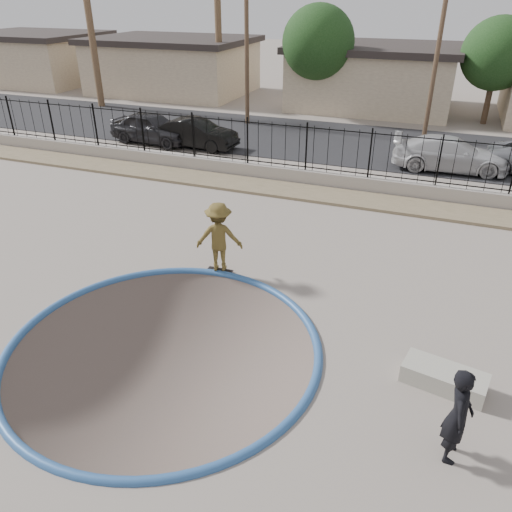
{
  "coord_description": "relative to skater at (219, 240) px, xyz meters",
  "views": [
    {
      "loc": [
        5.04,
        -8.47,
        7.05
      ],
      "look_at": [
        1.04,
        2.0,
        1.02
      ],
      "focal_mm": 35.0,
      "sensor_mm": 36.0,
      "label": 1
    }
  ],
  "objects": [
    {
      "name": "skater",
      "position": [
        0.0,
        0.0,
        0.0
      ],
      "size": [
        1.44,
        1.09,
        1.97
      ],
      "primitive_type": "imported",
      "rotation": [
        0.0,
        0.0,
        3.45
      ],
      "color": "olive",
      "rests_on": "ground"
    },
    {
      "name": "retaining_wall",
      "position": [
        0.24,
        7.76,
        -0.69
      ],
      "size": [
        42.0,
        0.45,
        0.6
      ],
      "primitive_type": "cube",
      "color": "#9D958A",
      "rests_on": "ground"
    },
    {
      "name": "videographer",
      "position": [
        6.26,
        -4.31,
        -0.08
      ],
      "size": [
        0.44,
        0.66,
        1.82
      ],
      "primitive_type": "imported",
      "rotation": [
        0.0,
        0.0,
        1.57
      ],
      "color": "black",
      "rests_on": "ground"
    },
    {
      "name": "car_a",
      "position": [
        -8.74,
        10.86,
        -0.2
      ],
      "size": [
        4.52,
        2.11,
        1.5
      ],
      "primitive_type": "imported",
      "rotation": [
        0.0,
        0.0,
        1.49
      ],
      "color": "black",
      "rests_on": "street"
    },
    {
      "name": "ground",
      "position": [
        0.24,
        9.46,
        -2.09
      ],
      "size": [
        120.0,
        120.0,
        2.2
      ],
      "primitive_type": "cube",
      "color": "gray",
      "rests_on": "ground"
    },
    {
      "name": "concrete_ledge",
      "position": [
        6.08,
        -2.58,
        -0.79
      ],
      "size": [
        1.7,
        0.99,
        0.4
      ],
      "primitive_type": "cube",
      "rotation": [
        0.0,
        0.0,
        -0.19
      ],
      "color": "#A09C8E",
      "rests_on": "ground"
    },
    {
      "name": "utility_pole_mid",
      "position": [
        4.24,
        16.46,
        3.97
      ],
      "size": [
        1.7,
        0.24,
        9.5
      ],
      "color": "#473323",
      "rests_on": "ground"
    },
    {
      "name": "street_tree_left",
      "position": [
        -2.76,
        20.46,
        3.2
      ],
      "size": [
        4.32,
        4.32,
        6.36
      ],
      "color": "#473323",
      "rests_on": "ground"
    },
    {
      "name": "bowl_pit",
      "position": [
        0.24,
        -3.54,
        -0.99
      ],
      "size": [
        6.84,
        6.84,
        1.8
      ],
      "primitive_type": null,
      "color": "#53453F",
      "rests_on": "ground"
    },
    {
      "name": "skateboard",
      "position": [
        0.0,
        0.0,
        -0.93
      ],
      "size": [
        0.74,
        0.21,
        0.06
      ],
      "rotation": [
        0.0,
        0.0,
        0.04
      ],
      "color": "black",
      "rests_on": "ground"
    },
    {
      "name": "car_c",
      "position": [
        5.62,
        11.64,
        -0.25
      ],
      "size": [
        4.97,
        2.32,
        1.4
      ],
      "primitive_type": "imported",
      "rotation": [
        0.0,
        0.0,
        1.65
      ],
      "color": "silver",
      "rests_on": "street"
    },
    {
      "name": "coping_ring",
      "position": [
        0.24,
        -3.54,
        -0.99
      ],
      "size": [
        7.04,
        7.04,
        0.2
      ],
      "primitive_type": "torus",
      "color": "#2B548D",
      "rests_on": "ground"
    },
    {
      "name": "utility_pole_left",
      "position": [
        -5.76,
        16.46,
        3.72
      ],
      "size": [
        1.7,
        0.24,
        9.0
      ],
      "color": "#473323",
      "rests_on": "ground"
    },
    {
      "name": "car_b",
      "position": [
        -6.26,
        10.86,
        -0.26
      ],
      "size": [
        4.23,
        1.58,
        1.38
      ],
      "primitive_type": "imported",
      "rotation": [
        0.0,
        0.0,
        1.54
      ],
      "color": "black",
      "rests_on": "street"
    },
    {
      "name": "street",
      "position": [
        0.24,
        14.46,
        -0.97
      ],
      "size": [
        90.0,
        8.0,
        0.04
      ],
      "primitive_type": "cube",
      "color": "black",
      "rests_on": "ground"
    },
    {
      "name": "street_tree_mid",
      "position": [
        7.24,
        21.46,
        2.85
      ],
      "size": [
        3.96,
        3.96,
        5.83
      ],
      "color": "#473323",
      "rests_on": "ground"
    },
    {
      "name": "fence",
      "position": [
        0.24,
        7.76,
        0.51
      ],
      "size": [
        40.0,
        0.04,
        1.8
      ],
      "color": "black",
      "rests_on": "retaining_wall"
    },
    {
      "name": "house_west",
      "position": [
        -14.76,
        23.96,
        0.99
      ],
      "size": [
        11.6,
        8.6,
        3.9
      ],
      "color": "tan",
      "rests_on": "ground"
    },
    {
      "name": "house_west_far",
      "position": [
        -27.76,
        23.96,
        0.99
      ],
      "size": [
        10.6,
        8.6,
        3.9
      ],
      "color": "tan",
      "rests_on": "ground"
    },
    {
      "name": "rock_strip",
      "position": [
        0.24,
        6.66,
        -0.93
      ],
      "size": [
        42.0,
        1.6,
        0.11
      ],
      "primitive_type": "cube",
      "color": "#887559",
      "rests_on": "ground"
    },
    {
      "name": "house_center",
      "position": [
        0.24,
        23.96,
        0.99
      ],
      "size": [
        10.6,
        8.6,
        3.9
      ],
      "color": "tan",
      "rests_on": "ground"
    }
  ]
}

